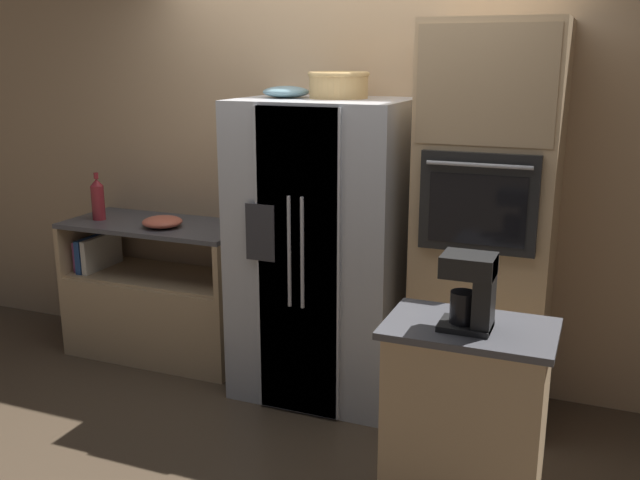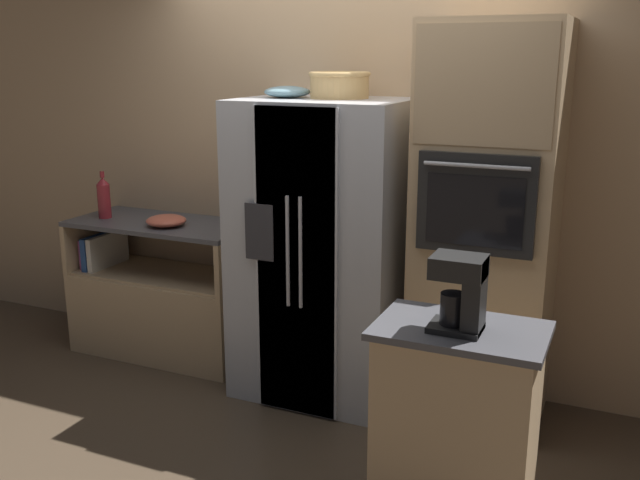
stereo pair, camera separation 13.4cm
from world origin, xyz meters
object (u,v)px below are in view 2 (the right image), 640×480
Objects in this scene: wall_oven at (486,229)px; wicker_basket at (340,84)px; mixing_bowl at (166,221)px; bottle_tall at (104,197)px; coffee_maker at (463,291)px; fruit_bowl at (287,92)px; refrigerator at (323,251)px.

wicker_basket is at bearing 178.31° from wall_oven.
wicker_basket is 1.36× the size of mixing_bowl.
coffee_maker is at bearing -21.43° from bottle_tall.
bottle_tall is (-1.40, 0.00, -0.73)m from fruit_bowl.
mixing_bowl is at bearing -2.97° from bottle_tall.
fruit_bowl is 1.80m from coffee_maker.
wicker_basket reaches higher than coffee_maker.
coffee_maker is at bearing -39.11° from fruit_bowl.
fruit_bowl is (-0.29, -0.07, -0.05)m from wicker_basket.
wall_oven is 8.44× the size of mixing_bowl.
wicker_basket is 1.67m from coffee_maker.
fruit_bowl reaches higher than refrigerator.
coffee_maker is (1.06, -1.03, 0.22)m from refrigerator.
wicker_basket is at bearing 131.75° from coffee_maker.
wall_oven is at bearing 1.77° from mixing_bowl.
fruit_bowl is 1.03× the size of mixing_bowl.
refrigerator is 0.94m from fruit_bowl.
wicker_basket is 1.32× the size of fruit_bowl.
coffee_maker is (1.00, -1.12, -0.74)m from wicker_basket.
bottle_tall is 2.89m from coffee_maker.
coffee_maker reaches higher than mixing_bowl.
fruit_bowl is at bearing 1.45° from mixing_bowl.
refrigerator is at bearing -125.54° from wicker_basket.
refrigerator reaches higher than mixing_bowl.
wicker_basket is (-0.87, 0.03, 0.74)m from wall_oven.
wall_oven reaches higher than wicker_basket.
wall_oven is (0.93, 0.06, 0.21)m from refrigerator.
mixing_bowl is (-1.17, -0.09, -0.88)m from wicker_basket.
mixing_bowl is (-0.87, -0.02, -0.83)m from fruit_bowl.
refrigerator is 1.11m from mixing_bowl.
fruit_bowl is at bearing 140.89° from coffee_maker.
refrigerator is at bearing -4.91° from fruit_bowl.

